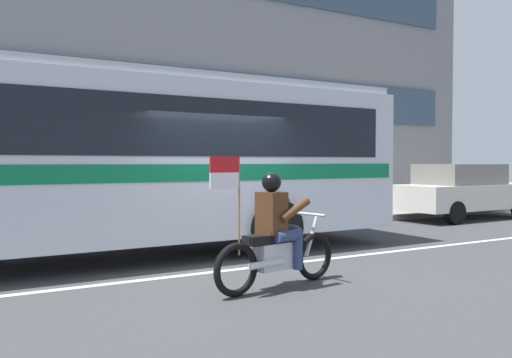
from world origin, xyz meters
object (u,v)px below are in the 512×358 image
Objects in this scene: fire_hydrant at (121,214)px; parked_sedan_curbside at (464,190)px; transit_bus at (59,151)px; motorcycle_with_rider at (277,239)px.

parked_sedan_curbside is at bearing -7.04° from fire_hydrant.
transit_bus is at bearing -122.62° from fire_hydrant.
motorcycle_with_rider is 2.88× the size of fire_hydrant.
parked_sedan_curbside is (11.63, 1.39, -1.03)m from transit_bus.
transit_bus is at bearing 126.32° from motorcycle_with_rider.
transit_bus is 11.76m from parked_sedan_curbside.
transit_bus is at bearing -173.20° from parked_sedan_curbside.
motorcycle_with_rider reaches higher than parked_sedan_curbside.
motorcycle_with_rider is 5.78m from fire_hydrant.
parked_sedan_curbside is 6.23× the size of fire_hydrant.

